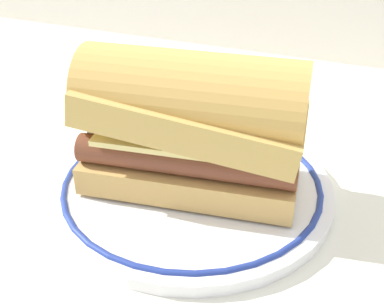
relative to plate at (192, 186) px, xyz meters
The scene contains 3 objects.
ground_plane 0.03m from the plate, 130.25° to the right, with size 1.50×1.50×0.00m, color white.
plate is the anchor object (origin of this frame).
sausage_sandwich 0.07m from the plate, 135.00° to the right, with size 0.21×0.12×0.13m.
Camera 1 is at (0.16, -0.36, 0.30)m, focal length 48.37 mm.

